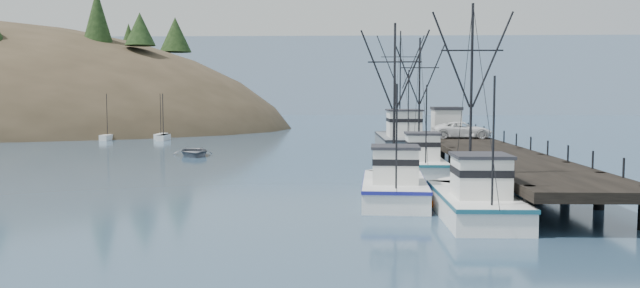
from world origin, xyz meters
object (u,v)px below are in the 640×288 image
at_px(pier, 486,152).
at_px(motorboat, 194,156).
at_px(pickup_truck, 462,130).
at_px(work_vessel, 401,141).
at_px(trawler_mid, 394,186).
at_px(trawler_far, 420,163).
at_px(trawler_near, 473,200).
at_px(pier_shed, 446,120).

relative_size(pier, motorboat, 7.93).
bearing_deg(pickup_truck, motorboat, 84.18).
bearing_deg(pier, work_vessel, 105.87).
xyz_separation_m(trawler_mid, trawler_far, (2.98, 11.93, 0.00)).
bearing_deg(trawler_far, work_vessel, 89.20).
relative_size(pier, pickup_truck, 7.89).
bearing_deg(motorboat, pier, -43.52).
height_order(trawler_mid, pickup_truck, trawler_mid).
bearing_deg(trawler_near, pier, 75.21).
relative_size(work_vessel, pier_shed, 4.93).
bearing_deg(motorboat, trawler_near, -71.48).
xyz_separation_m(work_vessel, pickup_truck, (5.05, -6.62, 1.55)).
bearing_deg(pier_shed, trawler_far, -105.28).
bearing_deg(pier, trawler_mid, -123.13).
relative_size(trawler_mid, work_vessel, 0.68).
bearing_deg(pier_shed, pier, -89.73).
bearing_deg(motorboat, trawler_mid, -71.92).
relative_size(pier, trawler_far, 4.05).
height_order(pier, work_vessel, work_vessel).
bearing_deg(trawler_near, motorboat, 125.45).
distance_m(trawler_mid, trawler_far, 12.30).
relative_size(pier, pier_shed, 13.75).
relative_size(trawler_near, pier_shed, 3.47).
bearing_deg(pickup_truck, work_vessel, 36.76).
bearing_deg(motorboat, trawler_far, -49.90).
xyz_separation_m(trawler_far, pickup_truck, (5.30, 11.10, 1.95)).
bearing_deg(pickup_truck, pier_shed, 1.28).
distance_m(trawler_far, work_vessel, 17.72).
relative_size(trawler_mid, motorboat, 1.92).
xyz_separation_m(pier, pickup_truck, (0.16, 10.59, 1.08)).
distance_m(pier, pickup_truck, 10.65).
bearing_deg(trawler_mid, trawler_near, -52.25).
distance_m(pier, trawler_near, 17.70).
bearing_deg(trawler_mid, trawler_far, 75.99).
distance_m(trawler_mid, pier_shed, 31.59).
distance_m(pier, trawler_far, 5.24).
distance_m(trawler_near, motorboat, 36.91).
relative_size(trawler_mid, pier_shed, 3.34).
relative_size(trawler_far, pier_shed, 3.39).
xyz_separation_m(pickup_truck, motorboat, (-26.08, 2.37, -2.77)).
xyz_separation_m(pier_shed, pickup_truck, (0.25, -7.41, -0.64)).
bearing_deg(work_vessel, pier_shed, 9.32).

